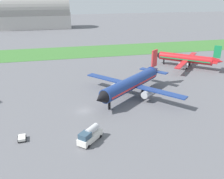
{
  "coord_description": "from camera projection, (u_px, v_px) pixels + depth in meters",
  "views": [
    {
      "loc": [
        -7.21,
        -62.28,
        30.67
      ],
      "look_at": [
        9.22,
        6.21,
        3.0
      ],
      "focal_mm": 40.56,
      "sensor_mm": 36.0,
      "label": 1
    }
  ],
  "objects": [
    {
      "name": "grass_taxiway_strip",
      "position": [
        66.0,
        52.0,
        133.67
      ],
      "size": [
        360.0,
        28.0,
        0.08
      ],
      "primitive_type": "cube",
      "color": "#3D7533",
      "rests_on": "ground_plane"
    },
    {
      "name": "baggage_cart_by_runway",
      "position": [
        22.0,
        138.0,
        55.31
      ],
      "size": [
        1.89,
        2.49,
        0.9
      ],
      "rotation": [
        0.0,
        0.0,
        4.77
      ],
      "color": "white",
      "rests_on": "ground_plane"
    },
    {
      "name": "hangar_distant",
      "position": [
        33.0,
        13.0,
        213.28
      ],
      "size": [
        60.45,
        24.36,
        28.24
      ],
      "color": "#BCB7B2",
      "rests_on": "ground_plane"
    },
    {
      "name": "airplane_midfield_jet",
      "position": [
        132.0,
        83.0,
        76.83
      ],
      "size": [
        28.74,
        28.12,
        12.2
      ],
      "rotation": [
        0.0,
        0.0,
        3.83
      ],
      "color": "navy",
      "rests_on": "ground_plane"
    },
    {
      "name": "fuel_truck_midfield",
      "position": [
        90.0,
        135.0,
        54.5
      ],
      "size": [
        6.23,
        6.36,
        3.29
      ],
      "rotation": [
        0.0,
        0.0,
        3.95
      ],
      "color": "white",
      "rests_on": "ground_plane"
    },
    {
      "name": "ground_plane",
      "position": [
        85.0,
        111.0,
        69.15
      ],
      "size": [
        600.0,
        600.0,
        0.0
      ],
      "primitive_type": "plane",
      "color": "slate"
    },
    {
      "name": "airplane_parked_jet_far",
      "position": [
        187.0,
        59.0,
        106.89
      ],
      "size": [
        23.96,
        23.29,
        10.45
      ],
      "rotation": [
        0.0,
        0.0,
        2.4
      ],
      "color": "red",
      "rests_on": "ground_plane"
    }
  ]
}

